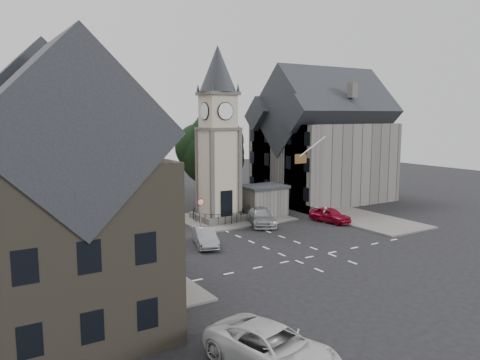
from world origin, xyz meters
TOP-DOWN VIEW (x-y plane):
  - ground at (0.00, 0.00)m, footprint 120.00×120.00m
  - pavement_west at (-12.50, 6.00)m, footprint 6.00×30.00m
  - pavement_east at (12.00, 8.00)m, footprint 6.00×26.00m
  - central_island at (1.50, 8.00)m, footprint 10.00×8.00m
  - road_markings at (0.00, -5.50)m, footprint 20.00×8.00m
  - clock_tower at (0.00, 7.99)m, footprint 4.86×4.86m
  - stone_shelter at (4.80, 7.50)m, footprint 4.30×3.30m
  - town_tree at (2.00, 13.00)m, footprint 7.20×7.20m
  - warning_sign_post at (-3.20, 5.43)m, footprint 0.70×0.19m
  - terrace_pink at (-15.50, 16.00)m, footprint 8.10×7.60m
  - terrace_cream at (-15.50, 8.00)m, footprint 8.10×7.60m
  - terrace_tudor at (-15.50, 0.00)m, footprint 8.10×7.60m
  - building_sw_stone at (-17.00, -9.00)m, footprint 8.60×7.60m
  - backdrop_west at (-12.00, 28.00)m, footprint 20.00×10.00m
  - east_building at (15.59, 11.00)m, footprint 14.40×11.40m
  - east_boundary_wall at (9.20, 10.00)m, footprint 0.40×16.00m
  - flagpole at (8.00, 4.00)m, footprint 3.68×0.10m
  - car_west_blue at (-11.50, -2.79)m, footprint 4.84×2.47m
  - car_west_silver at (-11.13, 2.35)m, footprint 4.66×1.78m
  - car_west_grey at (-11.50, 1.01)m, footprint 5.84×3.65m
  - car_island_silver at (-5.14, 0.90)m, footprint 2.66×4.48m
  - car_island_east at (2.50, 4.50)m, footprint 3.97×5.60m
  - car_east_red at (8.50, 1.90)m, footprint 2.42×4.36m
  - van_sw_white at (-10.91, -16.00)m, footprint 4.16×6.38m
  - pedestrian at (8.00, 2.00)m, footprint 0.56×0.38m

SIDE VIEW (x-z plane):
  - ground at x=0.00m, z-range 0.00..0.00m
  - road_markings at x=0.00m, z-range 0.00..0.01m
  - pavement_west at x=-12.50m, z-range 0.00..0.14m
  - pavement_east at x=12.00m, z-range 0.00..0.14m
  - central_island at x=1.50m, z-range 0.00..0.16m
  - east_boundary_wall at x=9.20m, z-range 0.00..0.90m
  - car_island_silver at x=-5.14m, z-range 0.00..1.39m
  - car_east_red at x=8.50m, z-range 0.00..1.40m
  - pedestrian at x=8.00m, z-range 0.00..1.50m
  - car_west_grey at x=-11.50m, z-range 0.00..1.50m
  - car_island_east at x=2.50m, z-range 0.00..1.51m
  - car_west_silver at x=-11.13m, z-range 0.00..1.52m
  - car_west_blue at x=-11.50m, z-range 0.00..1.58m
  - van_sw_white at x=-10.91m, z-range 0.00..1.63m
  - stone_shelter at x=4.80m, z-range 0.01..3.09m
  - warning_sign_post at x=-3.20m, z-range 0.60..3.45m
  - backdrop_west at x=-12.00m, z-range 0.00..8.00m
  - building_sw_stone at x=-17.00m, z-range 0.15..10.55m
  - terrace_tudor at x=-15.50m, z-range 0.19..12.19m
  - east_building at x=15.59m, z-range -0.04..12.56m
  - terrace_pink at x=-15.50m, z-range 0.18..12.98m
  - terrace_cream at x=-15.50m, z-range 0.18..12.98m
  - town_tree at x=2.00m, z-range 1.57..12.37m
  - flagpole at x=8.00m, z-range 5.63..8.37m
  - clock_tower at x=0.00m, z-range 0.00..16.25m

